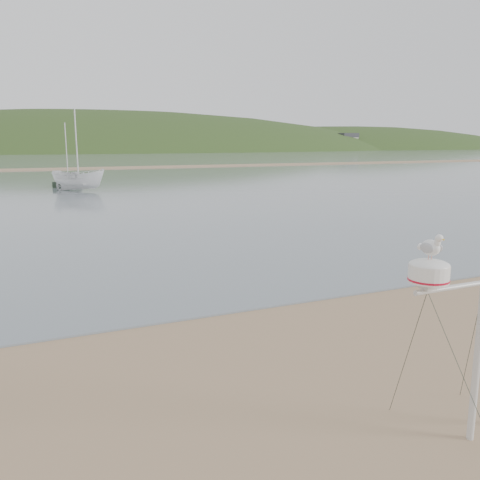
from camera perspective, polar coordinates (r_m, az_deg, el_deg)
name	(u,v)px	position (r m, az deg, el deg)	size (l,w,h in m)	color
ground	(126,443)	(7.15, -12.70, -21.32)	(560.00, 560.00, 0.00)	#917254
water	(13,158)	(138.02, -24.11, 8.43)	(560.00, 256.00, 0.04)	slate
sandbar	(18,170)	(76.06, -23.64, 7.23)	(560.00, 7.00, 0.07)	#917254
hill_ridge	(59,195)	(242.90, -19.61, 4.75)	(620.00, 180.00, 80.00)	#243A17
far_cottages	(20,142)	(202.01, -23.52, 10.10)	(294.40, 6.30, 8.00)	silver
mast_rig	(477,363)	(7.14, 25.06, -12.45)	(1.97, 2.10, 4.44)	silver
boat_white	(77,162)	(41.75, -17.78, 8.34)	(1.68, 1.72, 4.46)	white
sailboat_dark_mid	(73,182)	(48.27, -18.26, 6.25)	(3.45, 5.95, 5.84)	black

